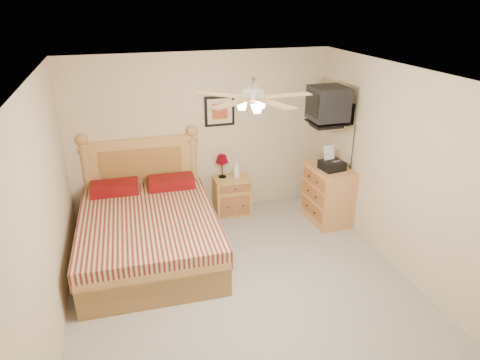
# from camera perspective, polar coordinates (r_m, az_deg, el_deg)

# --- Properties ---
(floor) EXTENTS (4.50, 4.50, 0.00)m
(floor) POSITION_cam_1_polar(r_m,az_deg,el_deg) (5.22, 0.74, -14.74)
(floor) COLOR gray
(floor) RESTS_ON ground
(ceiling) EXTENTS (4.00, 4.50, 0.04)m
(ceiling) POSITION_cam_1_polar(r_m,az_deg,el_deg) (4.16, 0.92, 13.41)
(ceiling) COLOR white
(ceiling) RESTS_ON ground
(wall_back) EXTENTS (4.00, 0.04, 2.50)m
(wall_back) POSITION_cam_1_polar(r_m,az_deg,el_deg) (6.59, -5.02, 5.91)
(wall_back) COLOR beige
(wall_back) RESTS_ON ground
(wall_front) EXTENTS (4.00, 0.04, 2.50)m
(wall_front) POSITION_cam_1_polar(r_m,az_deg,el_deg) (2.86, 15.33, -21.34)
(wall_front) COLOR beige
(wall_front) RESTS_ON ground
(wall_left) EXTENTS (0.04, 4.50, 2.50)m
(wall_left) POSITION_cam_1_polar(r_m,az_deg,el_deg) (4.45, -24.71, -5.25)
(wall_left) COLOR beige
(wall_left) RESTS_ON ground
(wall_right) EXTENTS (0.04, 4.50, 2.50)m
(wall_right) POSITION_cam_1_polar(r_m,az_deg,el_deg) (5.44, 21.37, 0.47)
(wall_right) COLOR beige
(wall_right) RESTS_ON ground
(bed) EXTENTS (1.77, 2.29, 1.45)m
(bed) POSITION_cam_1_polar(r_m,az_deg,el_deg) (5.62, -12.34, -3.54)
(bed) COLOR #B98545
(bed) RESTS_ON ground
(nightstand) EXTENTS (0.56, 0.43, 0.60)m
(nightstand) POSITION_cam_1_polar(r_m,az_deg,el_deg) (6.80, -1.08, -2.06)
(nightstand) COLOR #B17D35
(nightstand) RESTS_ON ground
(table_lamp) EXTENTS (0.25, 0.25, 0.38)m
(table_lamp) POSITION_cam_1_polar(r_m,az_deg,el_deg) (6.64, -2.40, 1.89)
(table_lamp) COLOR #60030F
(table_lamp) RESTS_ON nightstand
(lotion_bottle) EXTENTS (0.12, 0.12, 0.27)m
(lotion_bottle) POSITION_cam_1_polar(r_m,az_deg,el_deg) (6.65, -0.44, 1.41)
(lotion_bottle) COLOR white
(lotion_bottle) RESTS_ON nightstand
(framed_picture) EXTENTS (0.46, 0.04, 0.46)m
(framed_picture) POSITION_cam_1_polar(r_m,az_deg,el_deg) (6.52, -2.75, 9.18)
(framed_picture) COLOR black
(framed_picture) RESTS_ON wall_back
(dresser) EXTENTS (0.55, 0.77, 0.88)m
(dresser) POSITION_cam_1_polar(r_m,az_deg,el_deg) (6.64, 11.67, -1.85)
(dresser) COLOR #AE7740
(dresser) RESTS_ON ground
(fax_machine) EXTENTS (0.36, 0.37, 0.33)m
(fax_machine) POSITION_cam_1_polar(r_m,az_deg,el_deg) (6.33, 12.24, 2.79)
(fax_machine) COLOR black
(fax_machine) RESTS_ON dresser
(magazine_lower) EXTENTS (0.23, 0.29, 0.02)m
(magazine_lower) POSITION_cam_1_polar(r_m,az_deg,el_deg) (6.72, 10.77, 2.72)
(magazine_lower) COLOR beige
(magazine_lower) RESTS_ON dresser
(magazine_upper) EXTENTS (0.30, 0.33, 0.02)m
(magazine_upper) POSITION_cam_1_polar(r_m,az_deg,el_deg) (6.72, 10.78, 2.95)
(magazine_upper) COLOR gray
(magazine_upper) RESTS_ON magazine_lower
(wall_tv) EXTENTS (0.56, 0.46, 0.58)m
(wall_tv) POSITION_cam_1_polar(r_m,az_deg,el_deg) (6.20, 12.89, 9.67)
(wall_tv) COLOR black
(wall_tv) RESTS_ON wall_right
(ceiling_fan) EXTENTS (1.14, 1.14, 0.28)m
(ceiling_fan) POSITION_cam_1_polar(r_m,az_deg,el_deg) (4.00, 1.78, 10.96)
(ceiling_fan) COLOR silver
(ceiling_fan) RESTS_ON ceiling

